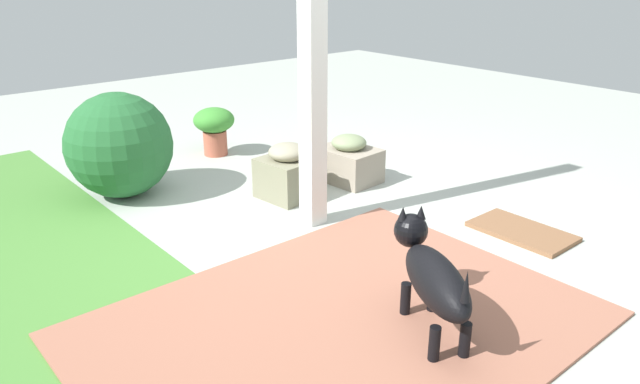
# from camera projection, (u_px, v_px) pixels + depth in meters

# --- Properties ---
(ground_plane) EXTENTS (12.00, 12.00, 0.00)m
(ground_plane) POSITION_uv_depth(u_px,v_px,m) (334.00, 230.00, 3.99)
(ground_plane) COLOR #AAB0A6
(brick_path) EXTENTS (1.80, 2.40, 0.02)m
(brick_path) POSITION_uv_depth(u_px,v_px,m) (341.00, 324.00, 2.96)
(brick_path) COLOR #9F634E
(brick_path) RESTS_ON ground
(porch_pillar) EXTENTS (0.13, 0.13, 2.45)m
(porch_pillar) POSITION_uv_depth(u_px,v_px,m) (312.00, 40.00, 3.68)
(porch_pillar) COLOR white
(porch_pillar) RESTS_ON ground
(stone_planter_nearest) EXTENTS (0.50, 0.39, 0.39)m
(stone_planter_nearest) POSITION_uv_depth(u_px,v_px,m) (349.00, 161.00, 4.83)
(stone_planter_nearest) COLOR gray
(stone_planter_nearest) RESTS_ON ground
(stone_planter_near) EXTENTS (0.42, 0.42, 0.42)m
(stone_planter_near) POSITION_uv_depth(u_px,v_px,m) (288.00, 173.00, 4.50)
(stone_planter_near) COLOR gray
(stone_planter_near) RESTS_ON ground
(round_shrub) EXTENTS (0.79, 0.79, 0.79)m
(round_shrub) POSITION_uv_depth(u_px,v_px,m) (119.00, 145.00, 4.46)
(round_shrub) COLOR #245F30
(round_shrub) RESTS_ON ground
(terracotta_pot_broad) EXTENTS (0.37, 0.37, 0.44)m
(terracotta_pot_broad) POSITION_uv_depth(u_px,v_px,m) (214.00, 126.00, 5.45)
(terracotta_pot_broad) COLOR #AE5741
(terracotta_pot_broad) RESTS_ON ground
(dog) EXTENTS (0.73, 0.50, 0.53)m
(dog) POSITION_uv_depth(u_px,v_px,m) (432.00, 274.00, 2.82)
(dog) COLOR black
(dog) RESTS_ON ground
(doormat) EXTENTS (0.64, 0.37, 0.03)m
(doormat) POSITION_uv_depth(u_px,v_px,m) (522.00, 231.00, 3.94)
(doormat) COLOR brown
(doormat) RESTS_ON ground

